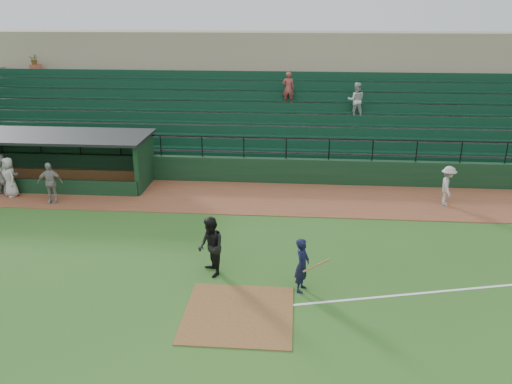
{
  "coord_description": "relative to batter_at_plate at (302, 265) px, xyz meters",
  "views": [
    {
      "loc": [
        1.46,
        -12.92,
        8.03
      ],
      "look_at": [
        0.0,
        5.0,
        1.4
      ],
      "focal_mm": 35.69,
      "sensor_mm": 36.0,
      "label": 1
    }
  ],
  "objects": [
    {
      "name": "ground",
      "position": [
        -1.74,
        -0.42,
        -0.84
      ],
      "size": [
        90.0,
        90.0,
        0.0
      ],
      "primitive_type": "plane",
      "color": "#29561B",
      "rests_on": "ground"
    },
    {
      "name": "warning_track",
      "position": [
        -1.74,
        7.58,
        -0.83
      ],
      "size": [
        40.0,
        4.0,
        0.03
      ],
      "primitive_type": "cube",
      "color": "brown",
      "rests_on": "ground"
    },
    {
      "name": "home_plate_dirt",
      "position": [
        -1.74,
        -1.42,
        -0.83
      ],
      "size": [
        3.0,
        3.0,
        0.03
      ],
      "primitive_type": "cube",
      "color": "brown",
      "rests_on": "ground"
    },
    {
      "name": "foul_line",
      "position": [
        6.26,
        0.78,
        -0.84
      ],
      "size": [
        17.49,
        4.44,
        0.01
      ],
      "primitive_type": "cube",
      "rotation": [
        0.0,
        0.0,
        0.24
      ],
      "color": "white",
      "rests_on": "ground"
    },
    {
      "name": "stadium_structure",
      "position": [
        -1.74,
        16.03,
        1.46
      ],
      "size": [
        38.0,
        13.08,
        6.4
      ],
      "color": "black",
      "rests_on": "ground"
    },
    {
      "name": "dugout",
      "position": [
        -11.49,
        9.13,
        0.49
      ],
      "size": [
        8.9,
        3.2,
        2.42
      ],
      "color": "black",
      "rests_on": "ground"
    },
    {
      "name": "batter_at_plate",
      "position": [
        0.0,
        0.0,
        0.0
      ],
      "size": [
        1.08,
        0.72,
        1.68
      ],
      "color": "black",
      "rests_on": "ground"
    },
    {
      "name": "umpire",
      "position": [
        -2.84,
        0.73,
        0.12
      ],
      "size": [
        1.08,
        1.16,
        1.92
      ],
      "primitive_type": "imported",
      "rotation": [
        0.0,
        0.0,
        -1.09
      ],
      "color": "black",
      "rests_on": "ground"
    },
    {
      "name": "runner",
      "position": [
        6.13,
        7.4,
        0.03
      ],
      "size": [
        0.79,
        1.18,
        1.69
      ],
      "primitive_type": "imported",
      "rotation": [
        0.0,
        0.0,
        1.41
      ],
      "color": "#A9A29E",
      "rests_on": "warning_track"
    },
    {
      "name": "dugout_player_a",
      "position": [
        -10.69,
        6.32,
        0.07
      ],
      "size": [
        1.1,
        0.64,
        1.77
      ],
      "primitive_type": "imported",
      "rotation": [
        0.0,
        0.0,
        0.21
      ],
      "color": "gray",
      "rests_on": "warning_track"
    },
    {
      "name": "dugout_player_b",
      "position": [
        -12.8,
        6.88,
        0.08
      ],
      "size": [
        1.03,
        0.99,
        1.78
      ],
      "primitive_type": "imported",
      "rotation": [
        0.0,
        0.0,
        -0.68
      ],
      "color": "#AAA59F",
      "rests_on": "warning_track"
    },
    {
      "name": "dugout_player_c",
      "position": [
        -13.29,
        7.09,
        0.12
      ],
      "size": [
        1.8,
        1.24,
        1.87
      ],
      "primitive_type": "imported",
      "rotation": [
        0.0,
        0.0,
        2.7
      ],
      "color": "#A8A29D",
      "rests_on": "warning_track"
    }
  ]
}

